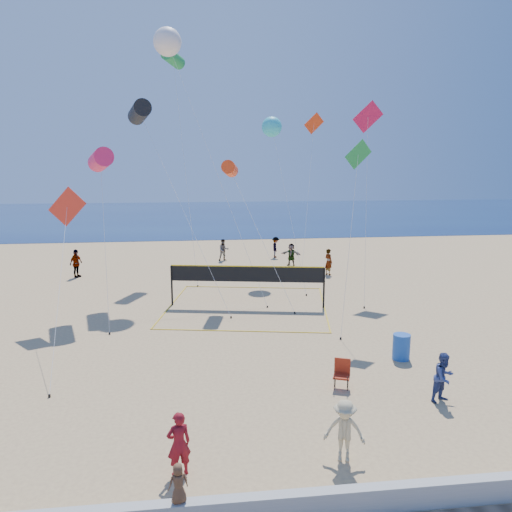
{
  "coord_description": "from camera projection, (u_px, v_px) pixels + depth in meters",
  "views": [
    {
      "loc": [
        -2.02,
        -12.44,
        7.59
      ],
      "look_at": [
        -0.23,
        2.0,
        4.87
      ],
      "focal_mm": 35.0,
      "sensor_mm": 36.0,
      "label": 1
    }
  ],
  "objects": [
    {
      "name": "camp_chair",
      "position": [
        342.0,
        372.0,
        17.02
      ],
      "size": [
        0.69,
        0.8,
        1.12
      ],
      "rotation": [
        0.0,
        0.0,
        -0.38
      ],
      "color": "maroon",
      "rests_on": "ground"
    },
    {
      "name": "kite_9",
      "position": [
        313.0,
        131.0,
        39.46
      ],
      "size": [
        3.58,
        8.72,
        11.59
      ],
      "rotation": [
        0.0,
        0.0,
        0.36
      ],
      "color": "#F63F14",
      "rests_on": "ground"
    },
    {
      "name": "kite_4",
      "position": [
        357.0,
        167.0,
        22.59
      ],
      "size": [
        1.95,
        2.43,
        8.67
      ],
      "rotation": [
        0.0,
        0.0,
        0.39
      ],
      "color": "green",
      "rests_on": "ground"
    },
    {
      "name": "ground",
      "position": [
        273.0,
        442.0,
        13.77
      ],
      "size": [
        120.0,
        120.0,
        0.0
      ],
      "primitive_type": "plane",
      "color": "tan",
      "rests_on": "ground"
    },
    {
      "name": "bystander_b",
      "position": [
        345.0,
        431.0,
        12.8
      ],
      "size": [
        1.21,
        0.93,
        1.65
      ],
      "primitive_type": "imported",
      "rotation": [
        0.0,
        0.0,
        -0.34
      ],
      "color": "tan",
      "rests_on": "ground"
    },
    {
      "name": "kite_6",
      "position": [
        167.0,
        42.0,
        30.25
      ],
      "size": [
        6.21,
        8.21,
        15.69
      ],
      "rotation": [
        0.0,
        0.0,
        -0.21
      ],
      "color": "white",
      "rests_on": "ground"
    },
    {
      "name": "kite_3",
      "position": [
        67.0,
        212.0,
        23.42
      ],
      "size": [
        2.13,
        8.98,
        6.52
      ],
      "rotation": [
        0.0,
        0.0,
        -0.08
      ],
      "color": "red",
      "rests_on": "ground"
    },
    {
      "name": "kite_2",
      "position": [
        230.0,
        169.0,
        27.34
      ],
      "size": [
        3.58,
        4.58,
        7.77
      ],
      "rotation": [
        0.0,
        0.0,
        -0.19
      ],
      "color": "#F63F14",
      "rests_on": "ground"
    },
    {
      "name": "trash_barrel",
      "position": [
        401.0,
        347.0,
        19.53
      ],
      "size": [
        0.69,
        0.69,
        1.01
      ],
      "primitive_type": "cylinder",
      "rotation": [
        0.0,
        0.0,
        0.03
      ],
      "color": "#1A4DAB",
      "rests_on": "ground"
    },
    {
      "name": "kite_8",
      "position": [
        173.0,
        59.0,
        35.04
      ],
      "size": [
        2.25,
        8.22,
        15.44
      ],
      "rotation": [
        0.0,
        0.0,
        -0.41
      ],
      "color": "green",
      "rests_on": "ground"
    },
    {
      "name": "far_person_3",
      "position": [
        224.0,
        250.0,
        39.32
      ],
      "size": [
        0.91,
        0.76,
        1.7
      ],
      "primitive_type": "imported",
      "rotation": [
        0.0,
        0.0,
        0.14
      ],
      "color": "gray",
      "rests_on": "ground"
    },
    {
      "name": "kite_5",
      "position": [
        368.0,
        125.0,
        29.75
      ],
      "size": [
        2.64,
        5.42,
        11.28
      ],
      "rotation": [
        0.0,
        0.0,
        0.21
      ],
      "color": "#DA1745",
      "rests_on": "ground"
    },
    {
      "name": "ocean",
      "position": [
        208.0,
        215.0,
        74.25
      ],
      "size": [
        140.0,
        50.0,
        0.03
      ],
      "primitive_type": "cube",
      "color": "#10204E",
      "rests_on": "ground"
    },
    {
      "name": "far_person_2",
      "position": [
        329.0,
        262.0,
        34.28
      ],
      "size": [
        0.68,
        0.78,
        1.81
      ],
      "primitive_type": "imported",
      "rotation": [
        0.0,
        0.0,
        2.01
      ],
      "color": "gray",
      "rests_on": "ground"
    },
    {
      "name": "woman",
      "position": [
        179.0,
        444.0,
        12.2
      ],
      "size": [
        0.69,
        0.56,
        1.66
      ],
      "primitive_type": "imported",
      "rotation": [
        0.0,
        0.0,
        3.44
      ],
      "color": "maroon",
      "rests_on": "ground"
    },
    {
      "name": "far_person_0",
      "position": [
        76.0,
        263.0,
        33.5
      ],
      "size": [
        0.93,
        1.21,
        1.91
      ],
      "primitive_type": "imported",
      "rotation": [
        0.0,
        0.0,
        1.09
      ],
      "color": "gray",
      "rests_on": "ground"
    },
    {
      "name": "kite_0",
      "position": [
        101.0,
        160.0,
        25.77
      ],
      "size": [
        1.74,
        6.31,
        8.4
      ],
      "rotation": [
        0.0,
        0.0,
        0.34
      ],
      "color": "#EC245C",
      "rests_on": "ground"
    },
    {
      "name": "kite_7",
      "position": [
        272.0,
        127.0,
        33.87
      ],
      "size": [
        1.82,
        7.82,
        10.7
      ],
      "rotation": [
        0.0,
        0.0,
        -0.15
      ],
      "color": "#32C3D4",
      "rests_on": "ground"
    },
    {
      "name": "seawall",
      "position": [
        295.0,
        505.0,
        10.78
      ],
      "size": [
        32.0,
        0.3,
        0.6
      ],
      "primitive_type": "cube",
      "color": "#B7B7B2",
      "rests_on": "ground"
    },
    {
      "name": "kite_1",
      "position": [
        140.0,
        112.0,
        28.96
      ],
      "size": [
        5.59,
        8.19,
        11.18
      ],
      "rotation": [
        0.0,
        0.0,
        0.27
      ],
      "color": "black",
      "rests_on": "ground"
    },
    {
      "name": "far_person_1",
      "position": [
        291.0,
        255.0,
        37.41
      ],
      "size": [
        1.6,
        1.16,
        1.67
      ],
      "primitive_type": "imported",
      "rotation": [
        0.0,
        0.0,
        -0.49
      ],
      "color": "gray",
      "rests_on": "ground"
    },
    {
      "name": "volleyball_net",
      "position": [
        247.0,
        279.0,
        26.57
      ],
      "size": [
        9.75,
        9.63,
        2.24
      ],
      "rotation": [
        0.0,
        0.0,
        -0.19
      ],
      "color": "black",
      "rests_on": "ground"
    },
    {
      "name": "far_person_4",
      "position": [
        276.0,
        247.0,
        40.66
      ],
      "size": [
        0.78,
        1.17,
        1.69
      ],
      "primitive_type": "imported",
      "rotation": [
        0.0,
        0.0,
        1.42
      ],
      "color": "gray",
      "rests_on": "ground"
    },
    {
      "name": "bystander_a",
      "position": [
        444.0,
        377.0,
        16.01
      ],
      "size": [
        0.97,
        0.88,
        1.64
      ],
      "primitive_type": "imported",
      "rotation": [
        0.0,
        0.0,
        0.4
      ],
      "color": "navy",
      "rests_on": "ground"
    },
    {
      "name": "toddler",
      "position": [
        178.0,
        483.0,
        10.36
      ],
      "size": [
        0.48,
        0.37,
        0.87
      ],
      "primitive_type": "imported",
      "rotation": [
        0.0,
        0.0,
        3.39
      ],
      "color": "brown",
      "rests_on": "seawall"
    }
  ]
}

